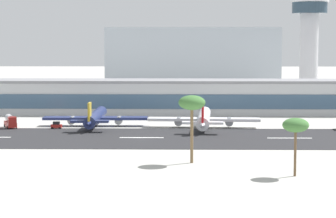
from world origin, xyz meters
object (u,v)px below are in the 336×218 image
(service_fuel_truck_1, at_px, (10,121))
(palm_tree_3, at_px, (296,126))
(airliner_gold_tail_gate_0, at_px, (95,117))
(palm_tree_0, at_px, (192,104))
(control_tower, at_px, (309,40))
(airliner_red_tail_gate_1, at_px, (204,119))
(service_baggage_tug_2, at_px, (56,125))
(distant_hotel_block, at_px, (192,61))
(terminal_building, at_px, (154,96))

(service_fuel_truck_1, height_order, palm_tree_3, palm_tree_3)
(airliner_gold_tail_gate_0, height_order, palm_tree_0, palm_tree_0)
(control_tower, xyz_separation_m, airliner_gold_tail_gate_0, (-81.52, -85.47, -24.92))
(airliner_red_tail_gate_1, xyz_separation_m, palm_tree_0, (-4.48, -63.30, 9.71))
(airliner_gold_tail_gate_0, bearing_deg, service_fuel_truck_1, 99.47)
(service_fuel_truck_1, height_order, service_baggage_tug_2, service_fuel_truck_1)
(service_fuel_truck_1, relative_size, palm_tree_3, 0.79)
(palm_tree_0, bearing_deg, distant_hotel_block, 89.20)
(airliner_gold_tail_gate_0, bearing_deg, palm_tree_3, -150.38)
(distant_hotel_block, relative_size, palm_tree_3, 8.11)
(terminal_building, relative_size, airliner_red_tail_gate_1, 4.80)
(control_tower, relative_size, palm_tree_0, 3.12)
(service_baggage_tug_2, bearing_deg, palm_tree_3, 131.26)
(control_tower, height_order, airliner_red_tail_gate_1, control_tower)
(control_tower, relative_size, airliner_red_tail_gate_1, 1.06)
(control_tower, bearing_deg, service_fuel_truck_1, -139.82)
(terminal_building, height_order, distant_hotel_block, distant_hotel_block)
(service_fuel_truck_1, relative_size, service_baggage_tug_2, 2.70)
(service_baggage_tug_2, bearing_deg, terminal_building, -116.17)
(service_fuel_truck_1, distance_m, palm_tree_3, 106.76)
(airliner_red_tail_gate_1, distance_m, palm_tree_3, 79.55)
(control_tower, height_order, airliner_gold_tail_gate_0, control_tower)
(control_tower, bearing_deg, terminal_building, -146.72)
(terminal_building, distance_m, palm_tree_0, 110.43)
(service_baggage_tug_2, distance_m, palm_tree_0, 73.07)
(distant_hotel_block, bearing_deg, palm_tree_3, -86.08)
(terminal_building, height_order, service_baggage_tug_2, terminal_building)
(distant_hotel_block, height_order, palm_tree_3, distant_hotel_block)
(service_fuel_truck_1, bearing_deg, distant_hotel_block, 136.57)
(distant_hotel_block, distance_m, palm_tree_0, 224.48)
(terminal_building, relative_size, control_tower, 4.55)
(airliner_gold_tail_gate_0, xyz_separation_m, service_fuel_truck_1, (-25.38, -4.81, -0.73))
(distant_hotel_block, relative_size, service_baggage_tug_2, 27.73)
(terminal_building, relative_size, airliner_gold_tail_gate_0, 4.94)
(terminal_building, xyz_separation_m, service_baggage_tug_2, (-27.22, -49.49, -5.22))
(airliner_gold_tail_gate_0, xyz_separation_m, airliner_red_tail_gate_1, (33.66, -3.52, 0.08))
(distant_hotel_block, height_order, airliner_red_tail_gate_1, distant_hotel_block)
(control_tower, relative_size, distant_hotel_block, 0.50)
(palm_tree_3, bearing_deg, airliner_gold_tail_gate_0, 120.89)
(airliner_red_tail_gate_1, bearing_deg, service_fuel_truck_1, 94.14)
(control_tower, xyz_separation_m, service_fuel_truck_1, (-106.90, -90.29, -25.65))
(airliner_red_tail_gate_1, relative_size, service_fuel_truck_1, 4.83)
(airliner_red_tail_gate_1, bearing_deg, service_baggage_tug_2, 97.11)
(distant_hotel_block, height_order, service_fuel_truck_1, distant_hotel_block)
(terminal_building, xyz_separation_m, palm_tree_3, (32.35, -124.03, 3.37))
(palm_tree_3, bearing_deg, control_tower, 78.86)
(service_baggage_tug_2, bearing_deg, palm_tree_0, 126.37)
(palm_tree_3, bearing_deg, airliner_red_tail_gate_1, 100.91)
(distant_hotel_block, xyz_separation_m, palm_tree_3, (16.37, -238.93, -7.78))
(airliner_red_tail_gate_1, xyz_separation_m, service_fuel_truck_1, (-59.04, -1.29, -0.81))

